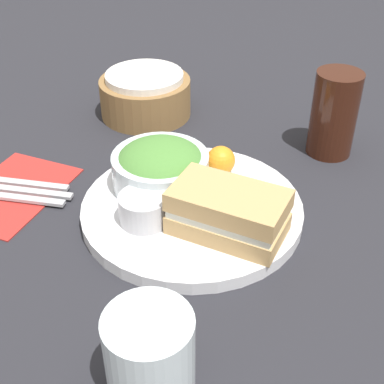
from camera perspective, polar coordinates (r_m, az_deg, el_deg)
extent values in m
plane|color=#232328|center=(0.74, 0.00, -2.43)|extent=(4.00, 4.00, 0.00)
cylinder|color=silver|center=(0.73, 0.00, -1.86)|extent=(0.30, 0.30, 0.02)
cube|color=tan|center=(0.67, 3.83, -3.35)|extent=(0.15, 0.09, 0.03)
cube|color=silver|center=(0.66, 3.89, -2.14)|extent=(0.14, 0.09, 0.01)
cube|color=tan|center=(0.65, 3.96, -0.89)|extent=(0.15, 0.09, 0.03)
cylinder|color=silver|center=(0.75, -3.37, 2.29)|extent=(0.14, 0.14, 0.05)
ellipsoid|color=#4C8438|center=(0.74, -3.41, 3.13)|extent=(0.12, 0.12, 0.06)
cylinder|color=#B7B7BC|center=(0.69, -5.13, -1.78)|extent=(0.07, 0.07, 0.04)
sphere|color=orange|center=(0.78, 3.08, 3.39)|extent=(0.04, 0.04, 0.04)
cylinder|color=#38190F|center=(0.87, 14.90, 8.06)|extent=(0.07, 0.07, 0.14)
cylinder|color=olive|center=(0.98, -4.99, 10.03)|extent=(0.16, 0.16, 0.07)
cylinder|color=white|center=(0.96, -5.11, 12.15)|extent=(0.14, 0.14, 0.01)
cube|color=#B22823|center=(0.82, -18.66, 0.02)|extent=(0.13, 0.18, 0.00)
cube|color=#B2B2B7|center=(0.81, -19.28, -0.45)|extent=(0.18, 0.05, 0.01)
cube|color=#B2B2B7|center=(0.82, -18.72, 0.27)|extent=(0.19, 0.05, 0.01)
cube|color=#B2B2B7|center=(0.83, -18.18, 0.98)|extent=(0.16, 0.04, 0.01)
cylinder|color=silver|center=(0.51, -4.51, -17.12)|extent=(0.08, 0.08, 0.10)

